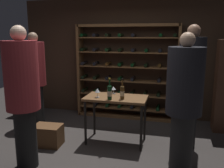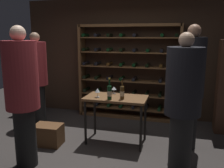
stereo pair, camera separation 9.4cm
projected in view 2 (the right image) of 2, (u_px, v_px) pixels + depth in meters
ground_plane at (104, 151)px, 4.05m from camera, size 9.99×9.99×0.00m
back_wall at (130, 58)px, 5.66m from camera, size 5.09×0.10×2.72m
wine_rack at (128, 72)px, 5.52m from camera, size 2.31×0.32×2.13m
tasting_table at (116, 103)px, 4.25m from camera, size 1.07×0.58×0.84m
person_host_in_suit at (191, 81)px, 3.98m from camera, size 0.42×0.42×2.06m
person_guest_khaki at (183, 98)px, 3.27m from camera, size 0.49×0.49×1.94m
person_bystander_red_print at (37, 74)px, 5.19m from camera, size 0.45×0.45×1.95m
person_bystander_dark_jacket at (22, 92)px, 3.40m from camera, size 0.47×0.47×2.03m
wine_crate at (48, 135)px, 4.27m from camera, size 0.50×0.37×0.36m
wine_bottle_amber_reserve at (109, 92)px, 4.04m from camera, size 0.08×0.08×0.37m
wine_bottle_gold_foil at (122, 92)px, 4.06m from camera, size 0.07×0.07×0.35m
wine_glass_stemmed_left at (97, 91)px, 4.19m from camera, size 0.08×0.08×0.16m
wine_glass_stemmed_right at (114, 88)px, 4.45m from camera, size 0.09×0.09×0.13m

